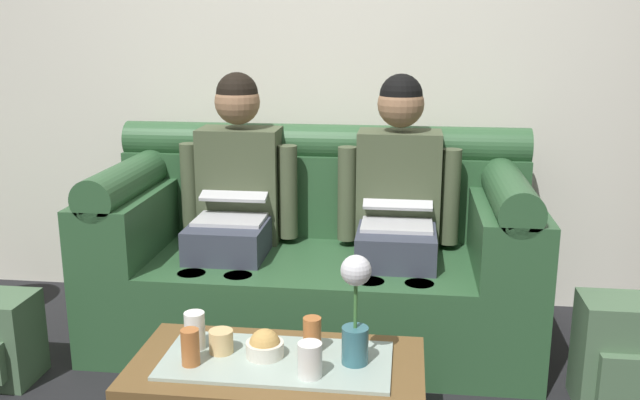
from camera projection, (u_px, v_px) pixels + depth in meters
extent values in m
cube|color=silver|center=(329.00, 20.00, 3.51)|extent=(6.00, 0.12, 2.90)
cube|color=#2D5633|center=(314.00, 296.00, 3.24)|extent=(1.96, 0.88, 0.42)
cube|color=#2D5633|center=(322.00, 194.00, 3.45)|extent=(1.96, 0.22, 0.40)
cylinder|color=#2D5633|center=(322.00, 143.00, 3.39)|extent=(1.96, 0.18, 0.18)
cube|color=#2D5633|center=(134.00, 217.00, 3.25)|extent=(0.28, 0.88, 0.28)
cylinder|color=#2D5633|center=(132.00, 179.00, 3.21)|extent=(0.18, 0.88, 0.18)
cube|color=#2D5633|center=(504.00, 231.00, 3.05)|extent=(0.28, 0.88, 0.28)
cylinder|color=#2D5633|center=(507.00, 189.00, 3.00)|extent=(0.18, 0.88, 0.18)
cube|color=#383D4C|center=(229.00, 238.00, 3.16)|extent=(0.34, 0.40, 0.15)
cylinder|color=#383D4C|center=(194.00, 319.00, 2.99)|extent=(0.12, 0.12, 0.42)
cylinder|color=#383D4C|center=(239.00, 322.00, 2.96)|extent=(0.12, 0.12, 0.42)
cube|color=#475138|center=(241.00, 184.00, 3.34)|extent=(0.38, 0.22, 0.54)
cylinder|color=#475138|center=(191.00, 189.00, 3.33)|extent=(0.09, 0.09, 0.44)
cylinder|color=#475138|center=(288.00, 192.00, 3.28)|extent=(0.09, 0.09, 0.44)
sphere|color=#936B4C|center=(237.00, 102.00, 3.22)|extent=(0.21, 0.21, 0.21)
sphere|color=black|center=(237.00, 93.00, 3.21)|extent=(0.19, 0.19, 0.19)
cube|color=silver|center=(230.00, 220.00, 3.15)|extent=(0.31, 0.22, 0.02)
cube|color=silver|center=(237.00, 189.00, 3.26)|extent=(0.31, 0.21, 0.08)
cube|color=black|center=(236.00, 190.00, 3.25)|extent=(0.27, 0.18, 0.06)
cube|color=#383D4C|center=(396.00, 245.00, 3.06)|extent=(0.34, 0.40, 0.15)
cylinder|color=#383D4C|center=(369.00, 329.00, 2.90)|extent=(0.12, 0.12, 0.42)
cylinder|color=#383D4C|center=(418.00, 331.00, 2.87)|extent=(0.12, 0.12, 0.42)
cube|color=#475138|center=(398.00, 189.00, 3.25)|extent=(0.38, 0.22, 0.54)
cylinder|color=#475138|center=(347.00, 194.00, 3.24)|extent=(0.09, 0.09, 0.44)
cylinder|color=#475138|center=(450.00, 197.00, 3.19)|extent=(0.09, 0.09, 0.44)
sphere|color=#936B4C|center=(401.00, 104.00, 3.13)|extent=(0.21, 0.21, 0.21)
sphere|color=black|center=(401.00, 95.00, 3.12)|extent=(0.19, 0.19, 0.19)
cube|color=silver|center=(397.00, 225.00, 3.06)|extent=(0.31, 0.22, 0.02)
cube|color=silver|center=(398.00, 194.00, 3.19)|extent=(0.31, 0.20, 0.10)
cube|color=black|center=(398.00, 196.00, 3.18)|extent=(0.27, 0.17, 0.08)
cube|color=brown|center=(277.00, 367.00, 2.33)|extent=(0.98, 0.50, 0.04)
cube|color=#9EB2A8|center=(277.00, 360.00, 2.33)|extent=(0.76, 0.35, 0.01)
cylinder|color=brown|center=(173.00, 376.00, 2.62)|extent=(0.06, 0.06, 0.31)
cylinder|color=brown|center=(408.00, 391.00, 2.52)|extent=(0.06, 0.06, 0.31)
cylinder|color=#336672|center=(355.00, 345.00, 2.29)|extent=(0.09, 0.09, 0.12)
cylinder|color=#3D7538|center=(356.00, 304.00, 2.25)|extent=(0.01, 0.01, 0.16)
sphere|color=silver|center=(356.00, 270.00, 2.22)|extent=(0.10, 0.10, 0.10)
cylinder|color=silver|center=(265.00, 349.00, 2.34)|extent=(0.13, 0.13, 0.05)
sphere|color=tan|center=(265.00, 344.00, 2.34)|extent=(0.10, 0.10, 0.10)
cylinder|color=#DBB77A|center=(221.00, 341.00, 2.37)|extent=(0.08, 0.08, 0.08)
cylinder|color=#B26633|center=(312.00, 335.00, 2.37)|extent=(0.06, 0.06, 0.12)
cylinder|color=white|center=(310.00, 360.00, 2.20)|extent=(0.08, 0.08, 0.11)
cylinder|color=#B26633|center=(190.00, 347.00, 2.27)|extent=(0.06, 0.06, 0.12)
cylinder|color=white|center=(195.00, 330.00, 2.39)|extent=(0.07, 0.07, 0.13)
cube|color=#4C6B4C|center=(622.00, 353.00, 2.66)|extent=(0.33, 0.23, 0.43)
cube|color=#4C6B4C|center=(632.00, 381.00, 2.54)|extent=(0.23, 0.05, 0.20)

